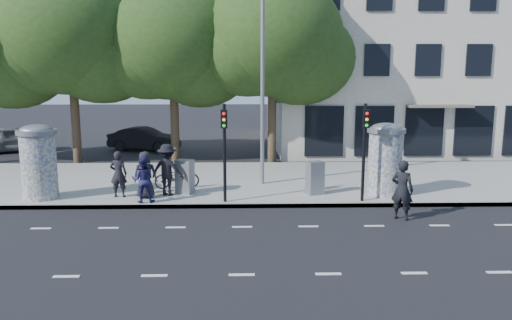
{
  "coord_description": "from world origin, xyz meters",
  "views": [
    {
      "loc": [
        0.06,
        -13.02,
        4.59
      ],
      "look_at": [
        0.47,
        3.5,
        1.68
      ],
      "focal_mm": 35.0,
      "sensor_mm": 36.0,
      "label": 1
    }
  ],
  "objects_px": {
    "traffic_pole_far": "(365,142)",
    "man_road": "(402,190)",
    "traffic_pole_near": "(224,143)",
    "ad_column_left": "(39,160)",
    "car_mid": "(144,139)",
    "street_lamp": "(263,67)",
    "ped_c": "(143,180)",
    "bicycle": "(177,177)",
    "ped_a": "(145,175)",
    "cabinet_left": "(185,177)",
    "ped_b": "(118,174)",
    "car_left": "(12,139)",
    "ad_column_right": "(385,158)",
    "ped_d": "(167,170)",
    "cabinet_right": "(315,178)"
  },
  "relations": [
    {
      "from": "traffic_pole_near",
      "to": "bicycle",
      "type": "relative_size",
      "value": 1.98
    },
    {
      "from": "car_left",
      "to": "ad_column_left",
      "type": "bearing_deg",
      "value": -176.09
    },
    {
      "from": "street_lamp",
      "to": "ad_column_left",
      "type": "bearing_deg",
      "value": -165.06
    },
    {
      "from": "ad_column_right",
      "to": "man_road",
      "type": "distance_m",
      "value": 2.66
    },
    {
      "from": "ad_column_left",
      "to": "street_lamp",
      "type": "distance_m",
      "value": 8.9
    },
    {
      "from": "ad_column_left",
      "to": "ad_column_right",
      "type": "height_order",
      "value": "same"
    },
    {
      "from": "ped_a",
      "to": "traffic_pole_far",
      "type": "bearing_deg",
      "value": 171.6
    },
    {
      "from": "ped_a",
      "to": "ped_d",
      "type": "height_order",
      "value": "ped_d"
    },
    {
      "from": "car_mid",
      "to": "cabinet_right",
      "type": "bearing_deg",
      "value": -130.17
    },
    {
      "from": "ped_a",
      "to": "ped_d",
      "type": "bearing_deg",
      "value": -154.23
    },
    {
      "from": "ped_c",
      "to": "man_road",
      "type": "distance_m",
      "value": 8.63
    },
    {
      "from": "traffic_pole_near",
      "to": "ped_a",
      "type": "bearing_deg",
      "value": 167.11
    },
    {
      "from": "man_road",
      "to": "ped_b",
      "type": "bearing_deg",
      "value": 18.27
    },
    {
      "from": "ped_a",
      "to": "ped_b",
      "type": "relative_size",
      "value": 1.01
    },
    {
      "from": "ad_column_left",
      "to": "cabinet_right",
      "type": "relative_size",
      "value": 2.17
    },
    {
      "from": "ad_column_right",
      "to": "bicycle",
      "type": "xyz_separation_m",
      "value": [
        -7.74,
        1.21,
        -0.94
      ]
    },
    {
      "from": "ped_d",
      "to": "man_road",
      "type": "height_order",
      "value": "ped_d"
    },
    {
      "from": "ad_column_right",
      "to": "ped_d",
      "type": "relative_size",
      "value": 1.4
    },
    {
      "from": "ped_c",
      "to": "traffic_pole_far",
      "type": "bearing_deg",
      "value": 175.8
    },
    {
      "from": "traffic_pole_near",
      "to": "car_left",
      "type": "bearing_deg",
      "value": 136.31
    },
    {
      "from": "car_left",
      "to": "traffic_pole_far",
      "type": "bearing_deg",
      "value": -149.32
    },
    {
      "from": "traffic_pole_near",
      "to": "ped_d",
      "type": "bearing_deg",
      "value": 153.58
    },
    {
      "from": "bicycle",
      "to": "car_left",
      "type": "distance_m",
      "value": 14.93
    },
    {
      "from": "ad_column_left",
      "to": "car_mid",
      "type": "relative_size",
      "value": 0.64
    },
    {
      "from": "ped_d",
      "to": "man_road",
      "type": "bearing_deg",
      "value": 175.2
    },
    {
      "from": "bicycle",
      "to": "cabinet_left",
      "type": "xyz_separation_m",
      "value": [
        0.41,
        -0.81,
        0.18
      ]
    },
    {
      "from": "ped_b",
      "to": "car_left",
      "type": "relative_size",
      "value": 0.38
    },
    {
      "from": "ped_b",
      "to": "traffic_pole_near",
      "type": "bearing_deg",
      "value": 170.07
    },
    {
      "from": "traffic_pole_near",
      "to": "ped_d",
      "type": "relative_size",
      "value": 1.8
    },
    {
      "from": "ad_column_left",
      "to": "street_lamp",
      "type": "height_order",
      "value": "street_lamp"
    },
    {
      "from": "man_road",
      "to": "car_left",
      "type": "bearing_deg",
      "value": -3.93
    },
    {
      "from": "ped_c",
      "to": "car_left",
      "type": "height_order",
      "value": "ped_c"
    },
    {
      "from": "ped_d",
      "to": "car_left",
      "type": "bearing_deg",
      "value": -31.62
    },
    {
      "from": "ped_a",
      "to": "man_road",
      "type": "bearing_deg",
      "value": 161.07
    },
    {
      "from": "traffic_pole_far",
      "to": "man_road",
      "type": "xyz_separation_m",
      "value": [
        0.83,
        -1.69,
        -1.28
      ]
    },
    {
      "from": "car_mid",
      "to": "street_lamp",
      "type": "bearing_deg",
      "value": -132.39
    },
    {
      "from": "ped_b",
      "to": "car_mid",
      "type": "xyz_separation_m",
      "value": [
        -1.42,
        11.92,
        -0.3
      ]
    },
    {
      "from": "car_left",
      "to": "ped_d",
      "type": "bearing_deg",
      "value": -160.79
    },
    {
      "from": "ad_column_right",
      "to": "ped_c",
      "type": "distance_m",
      "value": 8.69
    },
    {
      "from": "cabinet_right",
      "to": "car_left",
      "type": "distance_m",
      "value": 19.66
    },
    {
      "from": "bicycle",
      "to": "car_mid",
      "type": "bearing_deg",
      "value": 6.56
    },
    {
      "from": "ad_column_left",
      "to": "traffic_pole_near",
      "type": "bearing_deg",
      "value": -6.11
    },
    {
      "from": "ped_a",
      "to": "cabinet_left",
      "type": "bearing_deg",
      "value": -157.34
    },
    {
      "from": "ped_a",
      "to": "cabinet_left",
      "type": "relative_size",
      "value": 1.34
    },
    {
      "from": "car_mid",
      "to": "ad_column_left",
      "type": "bearing_deg",
      "value": -172.62
    },
    {
      "from": "cabinet_right",
      "to": "car_mid",
      "type": "xyz_separation_m",
      "value": [
        -8.55,
        11.69,
        -0.07
      ]
    },
    {
      "from": "ped_c",
      "to": "bicycle",
      "type": "height_order",
      "value": "ped_c"
    },
    {
      "from": "ad_column_right",
      "to": "car_left",
      "type": "relative_size",
      "value": 0.6
    },
    {
      "from": "traffic_pole_far",
      "to": "car_mid",
      "type": "distance_m",
      "value": 16.32
    },
    {
      "from": "traffic_pole_near",
      "to": "ad_column_left",
      "type": "bearing_deg",
      "value": 173.89
    }
  ]
}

